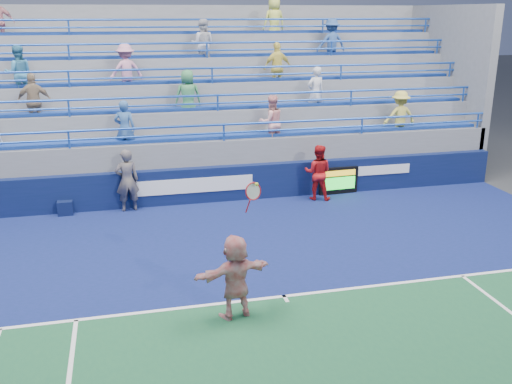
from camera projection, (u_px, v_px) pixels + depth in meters
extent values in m
plane|color=#333538|center=(284.00, 297.00, 11.70)|extent=(120.00, 120.00, 0.00)
cube|color=#101E50|center=(259.00, 255.00, 13.73)|extent=(18.00, 8.40, 0.02)
cube|color=white|center=(284.00, 296.00, 11.69)|extent=(11.00, 0.10, 0.01)
cube|color=white|center=(286.00, 298.00, 11.60)|extent=(0.08, 0.30, 0.01)
cube|color=#0A173C|center=(226.00, 183.00, 17.56)|extent=(18.00, 0.30, 1.10)
cube|color=white|center=(194.00, 186.00, 17.17)|extent=(3.60, 0.02, 0.45)
cube|color=white|center=(384.00, 170.00, 18.52)|extent=(1.80, 0.02, 0.30)
cube|color=slate|center=(211.00, 160.00, 20.30)|extent=(18.00, 5.60, 1.10)
cube|color=slate|center=(210.00, 150.00, 20.18)|extent=(18.00, 5.60, 1.85)
cube|color=#163998|center=(222.00, 136.00, 17.71)|extent=(17.40, 0.45, 0.10)
cylinder|color=blue|center=(224.00, 125.00, 17.20)|extent=(18.00, 0.07, 0.07)
cube|color=slate|center=(208.00, 137.00, 20.53)|extent=(18.00, 4.60, 2.60)
cube|color=#163998|center=(216.00, 107.00, 18.41)|extent=(17.40, 0.45, 0.10)
cylinder|color=blue|center=(218.00, 95.00, 17.91)|extent=(18.00, 0.07, 0.07)
cube|color=slate|center=(206.00, 124.00, 20.88)|extent=(18.00, 3.60, 3.35)
cube|color=#163998|center=(210.00, 81.00, 19.11)|extent=(17.40, 0.45, 0.10)
cylinder|color=blue|center=(212.00, 68.00, 18.61)|extent=(18.00, 0.07, 0.07)
cube|color=slate|center=(203.00, 112.00, 21.24)|extent=(18.00, 2.60, 4.10)
cube|color=#163998|center=(205.00, 56.00, 19.82)|extent=(17.40, 0.45, 0.10)
cylinder|color=blue|center=(207.00, 43.00, 19.31)|extent=(18.00, 0.07, 0.07)
cube|color=slate|center=(201.00, 100.00, 21.59)|extent=(18.00, 1.60, 4.85)
cube|color=#163998|center=(201.00, 32.00, 20.52)|extent=(17.40, 0.45, 0.10)
cylinder|color=blue|center=(202.00, 19.00, 20.01)|extent=(18.00, 0.07, 0.07)
imported|color=silver|center=(203.00, 44.00, 19.68)|extent=(0.98, 0.87, 1.70)
imported|color=teal|center=(19.00, 73.00, 17.67)|extent=(0.91, 0.76, 1.70)
imported|color=pink|center=(126.00, 71.00, 18.39)|extent=(1.22, 0.89, 1.70)
imported|color=#F7A39F|center=(271.00, 122.00, 17.95)|extent=(0.91, 0.76, 1.70)
imported|color=#D0C450|center=(400.00, 117.00, 18.93)|extent=(1.12, 0.67, 1.70)
imported|color=#DCE358|center=(274.00, 21.00, 21.01)|extent=(0.91, 0.67, 1.70)
imported|color=#315B95|center=(125.00, 129.00, 16.95)|extent=(0.70, 0.54, 1.70)
imported|color=#3A814F|center=(188.00, 97.00, 18.10)|extent=(0.83, 0.54, 1.70)
imported|color=silver|center=(316.00, 92.00, 19.05)|extent=(0.70, 0.54, 1.70)
imported|color=gray|center=(34.00, 102.00, 17.08)|extent=(1.03, 0.50, 1.70)
imported|color=#F2DE5E|center=(277.00, 68.00, 19.52)|extent=(1.05, 0.55, 1.70)
imported|color=#2D4F89|center=(331.00, 43.00, 20.73)|extent=(1.14, 0.70, 1.70)
cube|color=black|center=(338.00, 181.00, 18.23)|extent=(1.29, 0.21, 0.89)
cube|color=gold|center=(340.00, 173.00, 18.08)|extent=(1.09, 0.02, 0.18)
cube|color=#19E533|center=(339.00, 183.00, 18.18)|extent=(1.09, 0.02, 0.40)
cube|color=#0B1438|center=(65.00, 207.00, 16.42)|extent=(0.44, 0.44, 0.43)
cube|color=#0B1438|center=(65.00, 193.00, 16.49)|extent=(0.43, 0.06, 0.33)
imported|color=white|center=(235.00, 277.00, 10.72)|extent=(1.61, 0.85, 1.66)
torus|color=#AA151B|center=(253.00, 191.00, 10.30)|extent=(0.35, 0.19, 0.34)
cylinder|color=#AA151B|center=(248.00, 206.00, 10.36)|extent=(0.07, 0.19, 0.30)
sphere|color=#C8D531|center=(257.00, 184.00, 10.22)|extent=(0.07, 0.07, 0.07)
imported|color=#161B3D|center=(127.00, 181.00, 16.51)|extent=(0.73, 0.54, 1.86)
imported|color=red|center=(318.00, 173.00, 17.58)|extent=(1.04, 0.94, 1.73)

